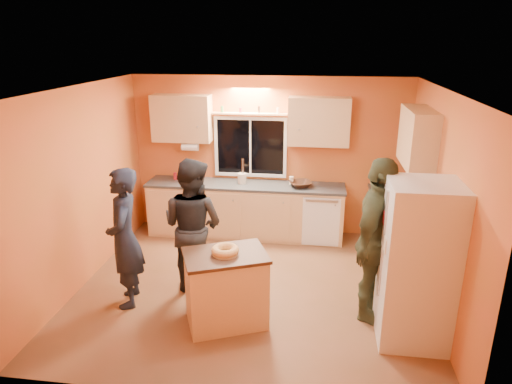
% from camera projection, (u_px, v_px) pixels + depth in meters
% --- Properties ---
extents(ground, '(4.50, 4.50, 0.00)m').
position_uv_depth(ground, '(251.00, 288.00, 6.08)').
color(ground, brown).
rests_on(ground, ground).
extents(room_shell, '(4.54, 4.04, 2.61)m').
position_uv_depth(room_shell, '(265.00, 163.00, 5.93)').
color(room_shell, '#D15C35').
rests_on(room_shell, ground).
extents(back_counter, '(4.23, 0.62, 0.90)m').
position_uv_depth(back_counter, '(267.00, 211.00, 7.53)').
color(back_counter, tan).
rests_on(back_counter, ground).
extents(right_counter, '(0.62, 1.84, 0.90)m').
position_uv_depth(right_counter, '(399.00, 249.00, 6.16)').
color(right_counter, tan).
rests_on(right_counter, ground).
extents(refrigerator, '(0.72, 0.70, 1.80)m').
position_uv_depth(refrigerator, '(417.00, 264.00, 4.80)').
color(refrigerator, silver).
rests_on(refrigerator, ground).
extents(island, '(1.08, 0.93, 0.88)m').
position_uv_depth(island, '(226.00, 288.00, 5.21)').
color(island, tan).
rests_on(island, ground).
extents(bundt_pastry, '(0.31, 0.31, 0.09)m').
position_uv_depth(bundt_pastry, '(225.00, 250.00, 5.05)').
color(bundt_pastry, tan).
rests_on(bundt_pastry, island).
extents(person_left, '(0.58, 0.73, 1.74)m').
position_uv_depth(person_left, '(125.00, 238.00, 5.49)').
color(person_left, black).
rests_on(person_left, ground).
extents(person_center, '(1.04, 0.93, 1.77)m').
position_uv_depth(person_center, '(193.00, 226.00, 5.83)').
color(person_center, black).
rests_on(person_center, ground).
extents(person_right, '(0.87, 1.24, 1.95)m').
position_uv_depth(person_right, '(376.00, 241.00, 5.16)').
color(person_right, '#353A25').
rests_on(person_right, ground).
extents(mixing_bowl, '(0.46, 0.46, 0.09)m').
position_uv_depth(mixing_bowl, '(301.00, 184.00, 7.28)').
color(mixing_bowl, black).
rests_on(mixing_bowl, back_counter).
extents(utensil_crock, '(0.14, 0.14, 0.17)m').
position_uv_depth(utensil_crock, '(242.00, 178.00, 7.43)').
color(utensil_crock, beige).
rests_on(utensil_crock, back_counter).
extents(potted_plant, '(0.29, 0.26, 0.27)m').
position_uv_depth(potted_plant, '(402.00, 214.00, 5.80)').
color(potted_plant, gray).
rests_on(potted_plant, right_counter).
extents(red_box, '(0.18, 0.15, 0.07)m').
position_uv_depth(red_box, '(410.00, 222.00, 5.79)').
color(red_box, '#AE1A26').
rests_on(red_box, right_counter).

